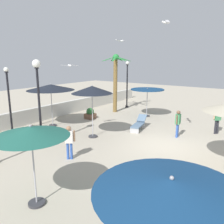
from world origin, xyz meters
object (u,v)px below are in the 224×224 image
(lamp_post_0, at_px, (9,99))
(lamp_post_2, at_px, (127,82))
(patio_umbrella_1, at_px, (147,91))
(guest_0, at_px, (69,139))
(patio_umbrella_4, at_px, (31,133))
(patio_umbrella_0, at_px, (92,90))
(patio_umbrella_3, at_px, (51,87))
(guest_2, at_px, (217,117))
(seagull_0, at_px, (166,22))
(seagull_1, at_px, (70,66))
(lamp_post_3, at_px, (38,90))
(patio_umbrella_5, at_px, (171,187))
(seagull_2, at_px, (121,41))
(palm_tree_1, at_px, (115,76))
(guest_1, at_px, (178,121))
(lounge_chair_0, at_px, (139,123))
(planter, at_px, (90,114))

(lamp_post_0, distance_m, lamp_post_2, 10.86)
(patio_umbrella_1, bearing_deg, guest_0, -174.59)
(patio_umbrella_4, relative_size, guest_0, 1.66)
(patio_umbrella_0, distance_m, lamp_post_2, 8.86)
(patio_umbrella_3, xyz_separation_m, lamp_post_2, (8.20, -0.92, -0.24))
(patio_umbrella_1, relative_size, lamp_post_0, 0.65)
(guest_2, bearing_deg, patio_umbrella_1, 74.88)
(patio_umbrella_4, relative_size, seagull_0, 2.53)
(patio_umbrella_0, height_order, patio_umbrella_4, patio_umbrella_0)
(seagull_1, bearing_deg, lamp_post_0, 117.05)
(lamp_post_3, relative_size, seagull_0, 4.32)
(lamp_post_2, bearing_deg, lamp_post_0, 170.62)
(patio_umbrella_5, xyz_separation_m, lamp_post_2, (14.63, 10.04, 0.16))
(lamp_post_0, distance_m, seagull_2, 9.97)
(patio_umbrella_0, relative_size, palm_tree_1, 0.62)
(patio_umbrella_0, height_order, patio_umbrella_1, patio_umbrella_0)
(patio_umbrella_1, height_order, guest_1, patio_umbrella_1)
(palm_tree_1, relative_size, seagull_0, 4.74)
(patio_umbrella_1, distance_m, patio_umbrella_5, 14.44)
(guest_0, relative_size, guest_1, 0.98)
(palm_tree_1, bearing_deg, guest_2, -99.45)
(lounge_chair_0, xyz_separation_m, seagull_0, (-2.00, -2.40, 5.81))
(seagull_0, bearing_deg, lamp_post_3, 123.97)
(guest_0, bearing_deg, lamp_post_2, 19.40)
(patio_umbrella_0, distance_m, guest_2, 7.81)
(seagull_1, bearing_deg, lamp_post_3, 173.46)
(palm_tree_1, relative_size, planter, 5.82)
(lamp_post_3, bearing_deg, palm_tree_1, 8.97)
(patio_umbrella_0, xyz_separation_m, lounge_chair_0, (2.93, -1.47, -2.40))
(patio_umbrella_4, xyz_separation_m, lamp_post_0, (3.68, 7.39, -0.22))
(planter, bearing_deg, seagull_1, -153.74)
(lamp_post_2, height_order, planter, lamp_post_2)
(patio_umbrella_0, relative_size, seagull_1, 2.97)
(patio_umbrella_3, xyz_separation_m, lamp_post_3, (-2.78, -2.41, 0.33))
(guest_2, height_order, seagull_0, seagull_0)
(patio_umbrella_5, relative_size, guest_2, 1.67)
(guest_1, xyz_separation_m, seagull_2, (3.73, 6.46, 5.01))
(patio_umbrella_4, xyz_separation_m, guest_2, (10.92, -3.06, -1.33))
(seagull_0, height_order, seagull_1, seagull_0)
(lounge_chair_0, height_order, guest_2, guest_2)
(guest_2, bearing_deg, palm_tree_1, 80.55)
(patio_umbrella_1, xyz_separation_m, patio_umbrella_4, (-12.43, -2.51, 0.32))
(patio_umbrella_3, xyz_separation_m, patio_umbrella_4, (-6.20, -6.54, -0.28))
(patio_umbrella_4, relative_size, guest_2, 1.52)
(patio_umbrella_5, height_order, seagull_0, seagull_0)
(patio_umbrella_3, bearing_deg, seagull_0, -84.42)
(lamp_post_3, xyz_separation_m, seagull_1, (2.06, -0.24, 1.17))
(guest_0, xyz_separation_m, guest_1, (5.87, -2.94, 0.02))
(guest_2, bearing_deg, seagull_1, 128.14)
(patio_umbrella_0, bearing_deg, patio_umbrella_3, 87.27)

